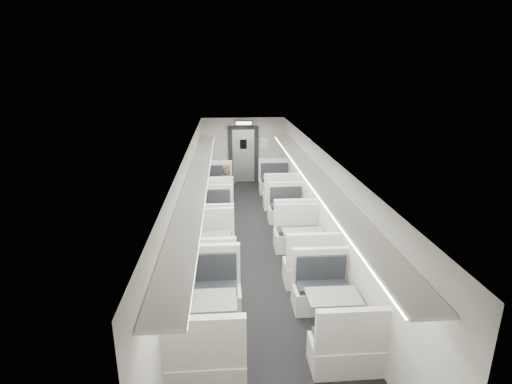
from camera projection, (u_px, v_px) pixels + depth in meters
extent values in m
cube|color=black|center=(255.00, 253.00, 9.45)|extent=(3.00, 12.00, 0.12)
cube|color=silver|center=(255.00, 148.00, 8.69)|extent=(3.00, 12.00, 0.12)
cube|color=silver|center=(243.00, 150.00, 14.83)|extent=(3.00, 0.12, 2.40)
cube|color=silver|center=(186.00, 205.00, 8.96)|extent=(0.12, 12.00, 2.40)
cube|color=silver|center=(323.00, 201.00, 9.18)|extent=(0.12, 12.00, 2.40)
cube|color=silver|center=(215.00, 206.00, 11.77)|extent=(1.08, 0.60, 0.46)
cube|color=black|center=(215.00, 197.00, 11.72)|extent=(0.96, 0.48, 0.10)
cube|color=silver|center=(214.00, 189.00, 11.39)|extent=(1.08, 0.12, 0.71)
cube|color=silver|center=(216.00, 190.00, 13.29)|extent=(1.08, 0.60, 0.46)
cube|color=black|center=(216.00, 182.00, 13.18)|extent=(0.96, 0.48, 0.10)
cube|color=silver|center=(216.00, 171.00, 13.32)|extent=(1.08, 0.12, 0.71)
cylinder|color=silver|center=(215.00, 194.00, 12.50)|extent=(0.10, 0.10, 0.70)
cylinder|color=silver|center=(216.00, 204.00, 12.60)|extent=(0.37, 0.37, 0.03)
cube|color=gray|center=(215.00, 182.00, 12.38)|extent=(0.90, 0.61, 0.04)
cube|color=silver|center=(213.00, 240.00, 9.52)|extent=(1.01, 0.56, 0.43)
cube|color=black|center=(213.00, 229.00, 9.47)|extent=(0.89, 0.45, 0.10)
cube|color=silver|center=(212.00, 222.00, 9.16)|extent=(1.01, 0.11, 0.67)
cube|color=silver|center=(214.00, 217.00, 10.93)|extent=(1.01, 0.56, 0.43)
cube|color=black|center=(214.00, 209.00, 10.82)|extent=(0.89, 0.45, 0.10)
cube|color=silver|center=(214.00, 196.00, 10.96)|extent=(1.01, 0.11, 0.67)
cylinder|color=silver|center=(214.00, 224.00, 10.19)|extent=(0.10, 0.10, 0.66)
cylinder|color=silver|center=(214.00, 235.00, 10.28)|extent=(0.34, 0.34, 0.03)
cube|color=gray|center=(213.00, 210.00, 10.08)|extent=(0.84, 0.57, 0.04)
cube|color=silver|center=(211.00, 275.00, 7.89)|extent=(1.03, 0.57, 0.44)
cube|color=black|center=(210.00, 263.00, 7.84)|extent=(0.91, 0.45, 0.10)
cube|color=silver|center=(209.00, 255.00, 7.52)|extent=(1.03, 0.12, 0.68)
cube|color=silver|center=(213.00, 243.00, 9.32)|extent=(1.03, 0.57, 0.44)
cube|color=black|center=(212.00, 233.00, 9.22)|extent=(0.91, 0.45, 0.10)
cube|color=silver|center=(212.00, 218.00, 9.35)|extent=(1.03, 0.12, 0.68)
cylinder|color=silver|center=(212.00, 253.00, 8.57)|extent=(0.10, 0.10, 0.67)
cylinder|color=silver|center=(212.00, 266.00, 8.67)|extent=(0.35, 0.35, 0.03)
cube|color=gray|center=(211.00, 237.00, 8.46)|extent=(0.85, 0.58, 0.04)
cube|color=silver|center=(205.00, 369.00, 5.42)|extent=(1.12, 0.62, 0.48)
cube|color=black|center=(204.00, 350.00, 5.36)|extent=(0.99, 0.50, 0.11)
cube|color=silver|center=(202.00, 343.00, 5.02)|extent=(1.12, 0.13, 0.74)
cube|color=silver|center=(209.00, 301.00, 6.99)|extent=(1.12, 0.62, 0.48)
cube|color=black|center=(208.00, 288.00, 6.87)|extent=(0.99, 0.50, 0.11)
cube|color=silver|center=(208.00, 264.00, 7.02)|extent=(1.12, 0.13, 0.74)
cylinder|color=silver|center=(207.00, 324.00, 6.17)|extent=(0.11, 0.11, 0.73)
cylinder|color=silver|center=(208.00, 343.00, 6.27)|extent=(0.38, 0.38, 0.03)
cube|color=gray|center=(206.00, 301.00, 6.05)|extent=(0.93, 0.63, 0.04)
cube|color=silver|center=(281.00, 201.00, 12.25)|extent=(1.05, 0.59, 0.45)
cube|color=black|center=(281.00, 192.00, 12.20)|extent=(0.94, 0.47, 0.10)
cube|color=silver|center=(282.00, 185.00, 11.88)|extent=(1.05, 0.12, 0.70)
cube|color=silver|center=(275.00, 186.00, 13.73)|extent=(1.05, 0.59, 0.45)
cube|color=black|center=(275.00, 179.00, 13.62)|extent=(0.94, 0.47, 0.10)
cube|color=silver|center=(274.00, 169.00, 13.76)|extent=(1.05, 0.12, 0.70)
cylinder|color=silver|center=(277.00, 190.00, 12.95)|extent=(0.10, 0.10, 0.69)
cylinder|color=silver|center=(277.00, 199.00, 13.05)|extent=(0.36, 0.36, 0.03)
cube|color=gray|center=(278.00, 178.00, 12.84)|extent=(0.88, 0.60, 0.04)
cube|color=silver|center=(295.00, 235.00, 9.80)|extent=(1.00, 0.56, 0.43)
cube|color=black|center=(295.00, 225.00, 9.75)|extent=(0.89, 0.44, 0.09)
cube|color=silver|center=(297.00, 217.00, 9.44)|extent=(1.00, 0.11, 0.66)
cube|color=silver|center=(286.00, 214.00, 11.20)|extent=(1.00, 0.56, 0.43)
cube|color=black|center=(286.00, 205.00, 11.09)|extent=(0.89, 0.44, 0.09)
cube|color=silver|center=(285.00, 193.00, 11.23)|extent=(1.00, 0.11, 0.66)
cylinder|color=silver|center=(290.00, 220.00, 10.46)|extent=(0.09, 0.09, 0.65)
cylinder|color=silver|center=(290.00, 231.00, 10.56)|extent=(0.34, 0.34, 0.03)
cube|color=gray|center=(291.00, 207.00, 10.35)|extent=(0.83, 0.57, 0.04)
cube|color=silver|center=(311.00, 272.00, 7.98)|extent=(1.08, 0.60, 0.46)
cube|color=black|center=(311.00, 259.00, 7.93)|extent=(0.96, 0.48, 0.10)
cube|color=silver|center=(315.00, 251.00, 7.60)|extent=(1.08, 0.12, 0.71)
cube|color=silver|center=(297.00, 240.00, 9.49)|extent=(1.08, 0.60, 0.46)
cube|color=black|center=(298.00, 229.00, 9.38)|extent=(0.96, 0.48, 0.10)
cube|color=silver|center=(296.00, 214.00, 9.52)|extent=(1.08, 0.12, 0.71)
cylinder|color=silver|center=(304.00, 250.00, 8.70)|extent=(0.10, 0.10, 0.70)
cylinder|color=silver|center=(303.00, 263.00, 8.80)|extent=(0.37, 0.37, 0.03)
cube|color=gray|center=(304.00, 233.00, 8.58)|extent=(0.89, 0.61, 0.04)
cube|color=silver|center=(345.00, 354.00, 5.74)|extent=(1.01, 0.56, 0.43)
cube|color=black|center=(346.00, 338.00, 5.69)|extent=(0.89, 0.45, 0.09)
cube|color=silver|center=(352.00, 331.00, 5.38)|extent=(1.01, 0.11, 0.66)
cube|color=silver|center=(321.00, 297.00, 7.15)|extent=(1.01, 0.56, 0.43)
cube|color=black|center=(322.00, 285.00, 7.04)|extent=(0.89, 0.45, 0.09)
cube|color=silver|center=(320.00, 265.00, 7.18)|extent=(1.01, 0.11, 0.66)
cylinder|color=silver|center=(332.00, 317.00, 6.41)|extent=(0.09, 0.09, 0.66)
cylinder|color=silver|center=(331.00, 333.00, 6.51)|extent=(0.34, 0.34, 0.03)
cube|color=gray|center=(333.00, 297.00, 6.30)|extent=(0.84, 0.57, 0.04)
imported|color=black|center=(227.00, 190.00, 11.65)|extent=(0.57, 0.41, 1.46)
cube|color=black|center=(198.00, 163.00, 12.15)|extent=(0.02, 1.18, 0.84)
cube|color=black|center=(193.00, 183.00, 10.06)|extent=(0.02, 1.18, 0.84)
cube|color=black|center=(185.00, 214.00, 7.97)|extent=(0.02, 1.18, 0.84)
cube|color=black|center=(171.00, 267.00, 5.87)|extent=(0.02, 1.18, 0.84)
cube|color=silver|center=(197.00, 177.00, 8.48)|extent=(0.46, 10.40, 0.05)
cube|color=white|center=(207.00, 179.00, 8.51)|extent=(0.05, 10.20, 0.04)
cube|color=silver|center=(314.00, 175.00, 8.66)|extent=(0.46, 10.40, 0.05)
cube|color=white|center=(305.00, 177.00, 8.66)|extent=(0.05, 10.20, 0.04)
cube|color=black|center=(243.00, 155.00, 14.76)|extent=(1.10, 0.10, 2.10)
cube|color=silver|center=(243.00, 156.00, 14.75)|extent=(0.80, 0.05, 1.95)
cube|color=black|center=(243.00, 144.00, 14.58)|extent=(0.25, 0.02, 0.35)
cube|color=black|center=(244.00, 123.00, 13.93)|extent=(0.62, 0.10, 0.16)
cube|color=white|center=(244.00, 123.00, 13.87)|extent=(0.54, 0.02, 0.10)
cube|color=white|center=(264.00, 142.00, 14.66)|extent=(0.32, 0.02, 0.40)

